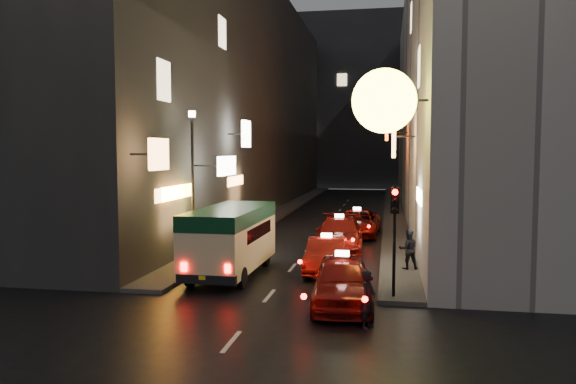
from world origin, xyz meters
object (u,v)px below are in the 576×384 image
Objects in this scene: traffic_light at (395,217)px; pedestrian_crossing at (368,296)px; taxi_near at (342,277)px; lamp_post at (193,175)px; minibus at (231,233)px.

pedestrian_crossing is at bearing -104.13° from traffic_light.
lamp_post is at bearing 141.46° from taxi_near.
minibus is at bearing 156.02° from traffic_light.
taxi_near is 2.19m from pedestrian_crossing.
minibus is at bearing 142.42° from taxi_near.
minibus is at bearing -40.47° from lamp_post.
lamp_post reaches higher than minibus.
traffic_light is at bearing 6.47° from pedestrian_crossing.
traffic_light is at bearing 26.08° from taxi_near.
taxi_near reaches higher than pedestrian_crossing.
lamp_post reaches higher than pedestrian_crossing.
taxi_near is 0.93× the size of lamp_post.
lamp_post reaches higher than taxi_near.
minibus is at bearing 64.92° from pedestrian_crossing.
minibus is 3.44× the size of pedestrian_crossing.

